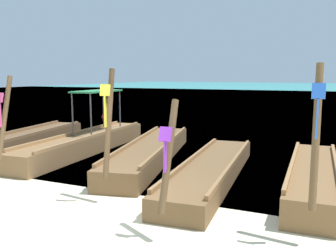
% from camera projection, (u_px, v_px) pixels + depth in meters
% --- Properties ---
extents(ground, '(120.00, 120.00, 0.00)m').
position_uv_depth(ground, '(87.00, 222.00, 6.78)').
color(ground, beige).
extents(sea_water, '(120.00, 120.00, 0.00)m').
position_uv_depth(sea_water, '(305.00, 90.00, 62.61)').
color(sea_water, teal).
rests_on(sea_water, ground).
extents(longtail_boat_green_ribbon, '(1.88, 5.91, 2.73)m').
position_uv_depth(longtail_boat_green_ribbon, '(35.00, 139.00, 13.67)').
color(longtail_boat_green_ribbon, brown).
rests_on(longtail_boat_green_ribbon, ground).
extents(longtail_boat_pink_ribbon, '(1.47, 7.41, 2.69)m').
position_uv_depth(longtail_boat_pink_ribbon, '(85.00, 142.00, 12.75)').
color(longtail_boat_pink_ribbon, brown).
rests_on(longtail_boat_pink_ribbon, ground).
extents(longtail_boat_yellow_ribbon, '(2.64, 7.37, 2.85)m').
position_uv_depth(longtail_boat_yellow_ribbon, '(151.00, 152.00, 11.49)').
color(longtail_boat_yellow_ribbon, brown).
rests_on(longtail_boat_yellow_ribbon, ground).
extents(longtail_boat_violet_ribbon, '(1.69, 7.05, 2.29)m').
position_uv_depth(longtail_boat_violet_ribbon, '(212.00, 170.00, 9.44)').
color(longtail_boat_violet_ribbon, brown).
rests_on(longtail_boat_violet_ribbon, ground).
extents(longtail_boat_blue_ribbon, '(1.20, 5.90, 2.91)m').
position_uv_depth(longtail_boat_blue_ribbon, '(313.00, 177.00, 8.61)').
color(longtail_boat_blue_ribbon, brown).
rests_on(longtail_boat_blue_ribbon, ground).
extents(mooring_buoy_near, '(0.47, 0.47, 0.47)m').
position_uv_depth(mooring_buoy_near, '(106.00, 117.00, 21.22)').
color(mooring_buoy_near, red).
rests_on(mooring_buoy_near, sea_water).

